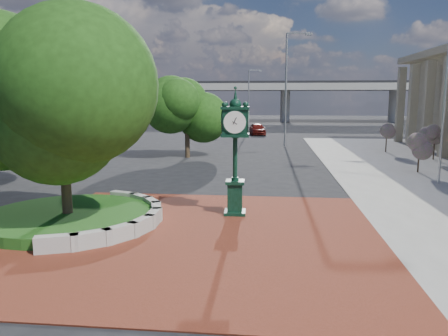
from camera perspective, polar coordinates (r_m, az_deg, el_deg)
ground at (r=15.62m, az=-2.74°, el=-7.76°), size 200.00×200.00×0.00m
plaza at (r=14.67m, az=-3.34°, el=-8.81°), size 12.00×12.00×0.04m
planter_wall at (r=16.17m, az=-12.33°, el=-6.38°), size 2.96×6.77×0.54m
grass_bed at (r=17.04m, az=-19.70°, el=-6.15°), size 6.10×6.10×0.40m
overpass at (r=84.82m, az=4.45°, el=10.50°), size 90.00×12.00×7.50m
tree_planter at (r=16.50m, az=-20.36°, el=5.75°), size 5.20×5.20×6.33m
tree_street at (r=33.39m, az=-4.86°, el=6.90°), size 4.40×4.40×5.45m
post_clock at (r=16.73m, az=1.47°, el=2.78°), size 1.06×1.06×4.88m
parked_car at (r=53.99m, az=4.38°, el=5.09°), size 2.34×4.48×1.45m
flagpole_a at (r=25.54m, az=27.12°, el=11.12°), size 1.78×0.29×11.41m
street_lamp_near at (r=41.49m, az=8.46°, el=11.22°), size 2.33×0.32×10.40m
street_lamp_far at (r=59.86m, az=3.42°, el=9.44°), size 1.80×0.70×8.24m
shrub_near at (r=28.98m, az=24.17°, el=2.52°), size 1.20×1.20×2.20m
shrub_mid at (r=35.48m, az=25.82°, el=3.49°), size 1.20×1.20×2.20m
shrub_far at (r=38.84m, az=20.48°, el=4.24°), size 1.20×1.20×2.20m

